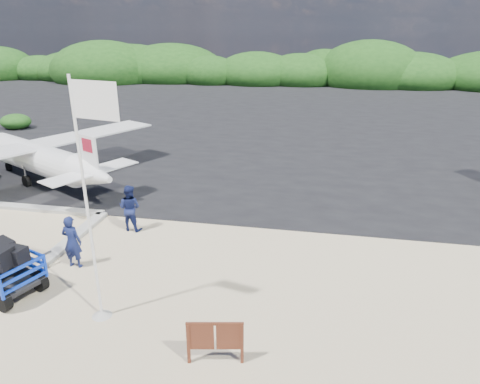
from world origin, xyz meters
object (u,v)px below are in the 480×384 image
object	(u,v)px
flagpole	(102,316)
aircraft_small	(190,101)
baggage_cart	(2,289)
crew_b	(130,208)
aircraft_large	(416,132)
crew_a	(72,242)
signboard	(216,362)

from	to	relation	value
flagpole	aircraft_small	size ratio (longest dim) A/B	0.89
baggage_cart	flagpole	distance (m)	3.88
baggage_cart	flagpole	bearing A→B (deg)	10.09
aircraft_small	crew_b	bearing A→B (deg)	72.60
aircraft_large	aircraft_small	size ratio (longest dim) A/B	1.84
baggage_cart	aircraft_small	world-z (taller)	aircraft_small
crew_a	crew_b	xyz separation A→B (m)	(0.73, 3.13, 0.02)
crew_a	aircraft_small	world-z (taller)	crew_a
crew_b	baggage_cart	bearing A→B (deg)	71.59
flagpole	signboard	world-z (taller)	flagpole
signboard	aircraft_large	distance (m)	29.37
flagpole	aircraft_small	bearing A→B (deg)	103.17
flagpole	signboard	bearing A→B (deg)	-17.86
signboard	crew_a	bearing A→B (deg)	138.16
crew_a	crew_b	world-z (taller)	crew_b
signboard	aircraft_small	size ratio (longest dim) A/B	0.20
aircraft_large	aircraft_small	bearing A→B (deg)	-0.46
baggage_cart	crew_b	distance (m)	5.49
baggage_cart	aircraft_large	bearing A→B (deg)	75.92
aircraft_large	crew_a	bearing A→B (deg)	83.50
flagpole	aircraft_large	size ratio (longest dim) A/B	0.48
flagpole	signboard	size ratio (longest dim) A/B	4.55
flagpole	aircraft_small	distance (m)	39.11
aircraft_small	flagpole	bearing A→B (deg)	73.00
signboard	flagpole	bearing A→B (deg)	151.43
signboard	aircraft_small	distance (m)	41.26
aircraft_large	crew_b	bearing A→B (deg)	81.02
flagpole	aircraft_large	world-z (taller)	flagpole
flagpole	aircraft_large	bearing A→B (deg)	62.87
aircraft_small	crew_a	bearing A→B (deg)	70.38
crew_a	aircraft_large	distance (m)	28.81
crew_a	aircraft_large	bearing A→B (deg)	-121.87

